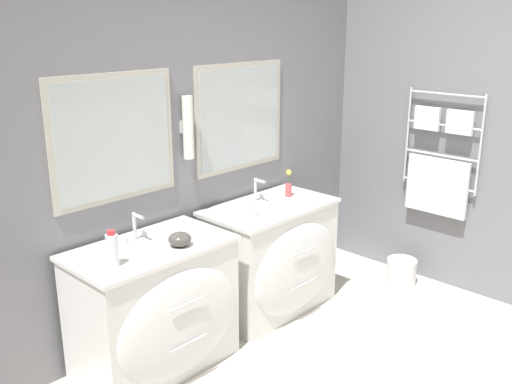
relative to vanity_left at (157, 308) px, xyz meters
name	(u,v)px	position (x,y,z in m)	size (l,w,h in m)	color
wall_back	(193,140)	(0.64, 0.37, 0.89)	(5.00, 0.15, 2.60)	slate
wall_right	(457,127)	(2.37, -0.71, 0.88)	(0.13, 3.87, 2.60)	slate
vanity_left	(157,308)	(0.00, 0.00, 0.00)	(0.97, 0.62, 0.81)	white
vanity_right	(273,257)	(1.06, 0.00, 0.00)	(0.97, 0.62, 0.81)	white
faucet_left	(136,227)	(0.00, 0.17, 0.48)	(0.17, 0.11, 0.17)	silver
faucet_right	(256,191)	(1.06, 0.17, 0.48)	(0.17, 0.11, 0.17)	silver
toiletry_bottle	(112,250)	(-0.31, -0.06, 0.49)	(0.07, 0.07, 0.21)	silver
amenity_bowl	(180,239)	(0.12, -0.09, 0.44)	(0.14, 0.14, 0.08)	#4C4742
flower_vase	(289,185)	(1.31, 0.08, 0.48)	(0.05, 0.05, 0.21)	#CC4C51
soap_dish	(257,215)	(0.81, -0.07, 0.41)	(0.11, 0.08, 0.04)	white
waste_bin	(401,271)	(2.10, -0.48, -0.30)	(0.24, 0.24, 0.21)	silver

